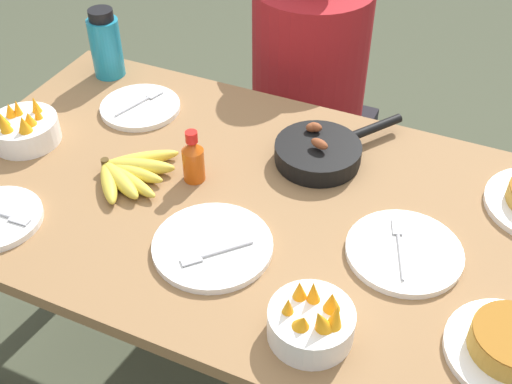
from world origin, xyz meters
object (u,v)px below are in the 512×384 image
(skillet, at_px, (320,152))
(water_bottle, at_px, (106,45))
(banana_bunch, at_px, (129,173))
(person_figure, at_px, (306,120))
(fruit_bowl_citrus, at_px, (312,321))
(frittata_plate_side, at_px, (511,346))
(empty_plate_far_right, at_px, (140,107))
(fruit_bowl_mango, at_px, (24,128))
(empty_plate_near_front, at_px, (404,252))
(empty_plate_far_left, at_px, (213,246))
(hot_sauce_bottle, at_px, (193,159))

(skillet, xyz_separation_m, water_bottle, (-0.73, 0.14, 0.07))
(banana_bunch, distance_m, person_figure, 0.86)
(fruit_bowl_citrus, height_order, water_bottle, water_bottle)
(frittata_plate_side, relative_size, person_figure, 0.19)
(empty_plate_far_right, xyz_separation_m, water_bottle, (-0.19, 0.13, 0.09))
(water_bottle, relative_size, person_figure, 0.17)
(skillet, xyz_separation_m, fruit_bowl_citrus, (0.17, -0.51, 0.01))
(empty_plate_far_right, bearing_deg, frittata_plate_side, -21.57)
(fruit_bowl_mango, bearing_deg, fruit_bowl_citrus, -17.03)
(frittata_plate_side, bearing_deg, fruit_bowl_citrus, -162.81)
(fruit_bowl_citrus, height_order, person_figure, person_figure)
(empty_plate_far_right, distance_m, fruit_bowl_mango, 0.32)
(empty_plate_near_front, relative_size, empty_plate_far_right, 1.13)
(frittata_plate_side, xyz_separation_m, person_figure, (-0.74, 0.94, -0.30))
(frittata_plate_side, height_order, empty_plate_far_left, frittata_plate_side)
(empty_plate_near_front, bearing_deg, banana_bunch, -177.88)
(frittata_plate_side, xyz_separation_m, fruit_bowl_citrus, (-0.35, -0.11, 0.01))
(empty_plate_near_front, xyz_separation_m, empty_plate_far_right, (-0.82, 0.25, 0.00))
(skillet, bearing_deg, hot_sauce_bottle, 161.36)
(empty_plate_near_front, height_order, fruit_bowl_mango, fruit_bowl_mango)
(banana_bunch, height_order, frittata_plate_side, frittata_plate_side)
(empty_plate_far_right, bearing_deg, fruit_bowl_citrus, -36.65)
(empty_plate_near_front, bearing_deg, hot_sauce_bottle, 175.57)
(person_figure, bearing_deg, skillet, -67.30)
(banana_bunch, bearing_deg, fruit_bowl_citrus, -24.06)
(skillet, distance_m, fruit_bowl_citrus, 0.54)
(banana_bunch, relative_size, empty_plate_far_left, 0.98)
(fruit_bowl_citrus, xyz_separation_m, hot_sauce_bottle, (-0.42, 0.32, 0.02))
(skillet, xyz_separation_m, empty_plate_far_right, (-0.54, 0.01, -0.02))
(empty_plate_far_left, distance_m, fruit_bowl_citrus, 0.30)
(fruit_bowl_citrus, distance_m, hot_sauce_bottle, 0.53)
(frittata_plate_side, bearing_deg, empty_plate_near_front, 144.62)
(skillet, distance_m, fruit_bowl_mango, 0.77)
(person_figure, bearing_deg, fruit_bowl_citrus, -69.47)
(empty_plate_far_left, xyz_separation_m, hot_sauce_bottle, (-0.15, 0.19, 0.05))
(empty_plate_far_left, height_order, fruit_bowl_mango, fruit_bowl_mango)
(hot_sauce_bottle, bearing_deg, fruit_bowl_citrus, -37.13)
(person_figure, bearing_deg, frittata_plate_side, -51.66)
(frittata_plate_side, distance_m, fruit_bowl_mango, 1.26)
(water_bottle, bearing_deg, fruit_bowl_citrus, -36.22)
(empty_plate_far_left, bearing_deg, empty_plate_far_right, 137.26)
(skillet, height_order, fruit_bowl_mango, fruit_bowl_mango)
(empty_plate_far_left, relative_size, hot_sauce_bottle, 1.88)
(empty_plate_far_left, bearing_deg, banana_bunch, 156.51)
(hot_sauce_bottle, xyz_separation_m, person_figure, (0.03, 0.73, -0.33))
(fruit_bowl_citrus, bearing_deg, skillet, 108.21)
(empty_plate_far_left, bearing_deg, fruit_bowl_mango, 166.53)
(frittata_plate_side, xyz_separation_m, empty_plate_near_front, (-0.24, 0.17, -0.02))
(banana_bunch, bearing_deg, hot_sauce_bottle, 24.42)
(fruit_bowl_mango, height_order, water_bottle, water_bottle)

